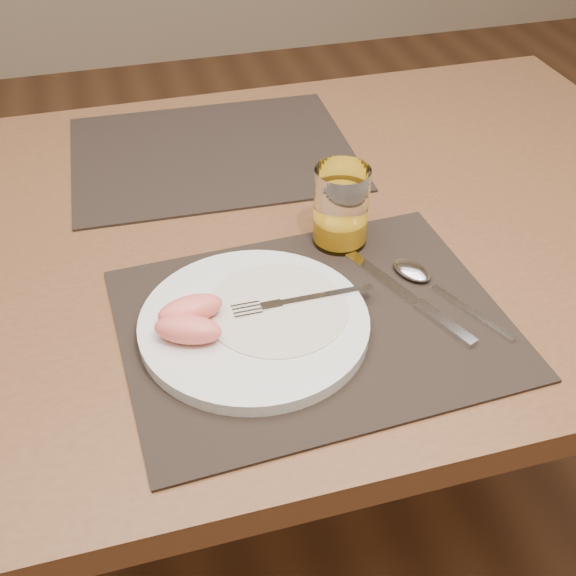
% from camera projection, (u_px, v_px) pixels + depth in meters
% --- Properties ---
extents(ground, '(5.00, 5.00, 0.00)m').
position_uv_depth(ground, '(270.00, 523.00, 1.50)').
color(ground, brown).
rests_on(ground, ground).
extents(table, '(1.40, 0.90, 0.75)m').
position_uv_depth(table, '(262.00, 271.00, 1.08)').
color(table, brown).
rests_on(table, ground).
extents(placemat_near, '(0.47, 0.37, 0.00)m').
position_uv_depth(placemat_near, '(313.00, 323.00, 0.86)').
color(placemat_near, black).
rests_on(placemat_near, table).
extents(placemat_far, '(0.46, 0.37, 0.00)m').
position_uv_depth(placemat_far, '(212.00, 153.00, 1.18)').
color(placemat_far, black).
rests_on(placemat_far, table).
extents(plate, '(0.27, 0.27, 0.02)m').
position_uv_depth(plate, '(254.00, 324.00, 0.84)').
color(plate, white).
rests_on(plate, placemat_near).
extents(plate_dressing, '(0.17, 0.17, 0.00)m').
position_uv_depth(plate_dressing, '(277.00, 308.00, 0.85)').
color(plate_dressing, white).
rests_on(plate_dressing, plate).
extents(fork, '(0.17, 0.02, 0.00)m').
position_uv_depth(fork, '(291.00, 302.00, 0.86)').
color(fork, silver).
rests_on(fork, plate).
extents(knife, '(0.09, 0.21, 0.01)m').
position_uv_depth(knife, '(418.00, 303.00, 0.88)').
color(knife, silver).
rests_on(knife, placemat_near).
extents(spoon, '(0.09, 0.18, 0.01)m').
position_uv_depth(spoon, '(420.00, 276.00, 0.92)').
color(spoon, silver).
rests_on(spoon, placemat_near).
extents(juice_glass, '(0.07, 0.07, 0.11)m').
position_uv_depth(juice_glass, '(341.00, 210.00, 0.96)').
color(juice_glass, white).
rests_on(juice_glass, placemat_near).
extents(grapefruit_wedges, '(0.09, 0.09, 0.03)m').
position_uv_depth(grapefruit_wedges, '(189.00, 319.00, 0.81)').
color(grapefruit_wedges, '#FF7968').
rests_on(grapefruit_wedges, plate).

